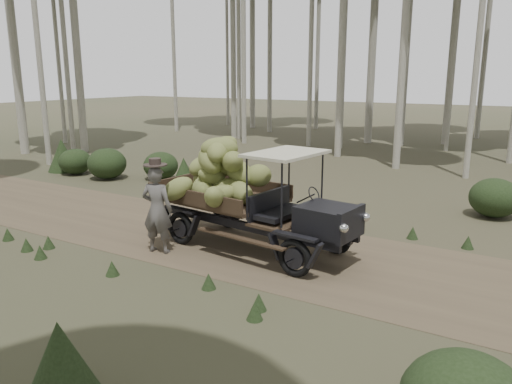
% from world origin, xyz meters
% --- Properties ---
extents(ground, '(120.00, 120.00, 0.00)m').
position_xyz_m(ground, '(0.00, 0.00, 0.00)').
color(ground, '#473D2B').
rests_on(ground, ground).
extents(dirt_track, '(70.00, 4.00, 0.01)m').
position_xyz_m(dirt_track, '(0.00, 0.00, 0.00)').
color(dirt_track, brown).
rests_on(dirt_track, ground).
extents(banana_truck, '(5.10, 2.59, 2.54)m').
position_xyz_m(banana_truck, '(0.03, -0.11, 1.43)').
color(banana_truck, black).
rests_on(banana_truck, ground).
extents(farmer, '(0.79, 0.61, 2.08)m').
position_xyz_m(farmer, '(-1.15, -1.40, 0.98)').
color(farmer, '#534F4C').
rests_on(farmer, ground).
extents(undergrowth, '(23.94, 21.52, 1.39)m').
position_xyz_m(undergrowth, '(0.06, -0.93, 0.56)').
color(undergrowth, '#233319').
rests_on(undergrowth, ground).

